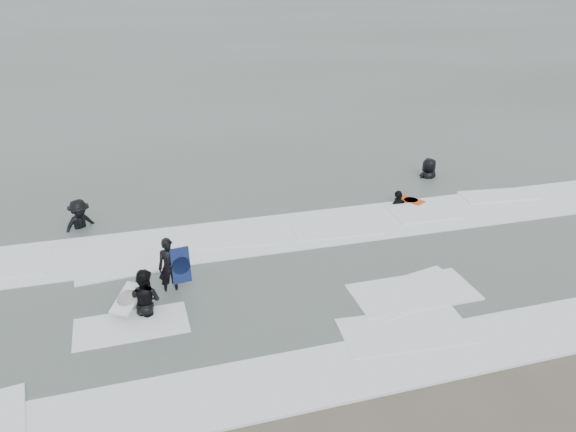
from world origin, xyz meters
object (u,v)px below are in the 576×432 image
object	(u,v)px
surfer_right_near	(398,205)
surfer_wading	(147,313)
surfer_centre	(172,293)
surfer_breaker	(82,230)
surfer_right_far	(428,178)

from	to	relation	value
surfer_right_near	surfer_wading	bearing A→B (deg)	6.21
surfer_right_near	surfer_centre	bearing A→B (deg)	3.77
surfer_breaker	surfer_right_near	distance (m)	10.72
surfer_wading	surfer_right_far	xyz separation A→B (m)	(11.16, 6.52, 0.00)
surfer_centre	surfer_right_far	world-z (taller)	surfer_right_far
surfer_right_far	surfer_centre	bearing A→B (deg)	18.99
surfer_wading	surfer_centre	bearing A→B (deg)	-97.02
surfer_centre	surfer_wading	size ratio (longest dim) A/B	0.90
surfer_wading	surfer_right_near	size ratio (longest dim) A/B	1.04
surfer_wading	surfer_breaker	distance (m)	5.63
surfer_wading	surfer_right_far	size ratio (longest dim) A/B	0.90
surfer_breaker	surfer_centre	bearing A→B (deg)	-91.50
surfer_breaker	surfer_right_near	bearing A→B (deg)	-35.05
surfer_breaker	surfer_right_near	size ratio (longest dim) A/B	1.11
surfer_wading	surfer_right_near	world-z (taller)	surfer_wading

